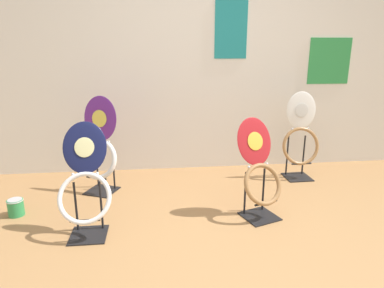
{
  "coord_description": "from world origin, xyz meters",
  "views": [
    {
      "loc": [
        -0.56,
        -2.0,
        1.43
      ],
      "look_at": [
        -0.22,
        1.07,
        0.55
      ],
      "focal_mm": 32.0,
      "sensor_mm": 36.0,
      "label": 1
    }
  ],
  "objects_px": {
    "toilet_seat_display_crimson_swirl": "(260,173)",
    "toilet_seat_display_purple_note": "(99,150)",
    "toilet_seat_display_white_plain": "(300,138)",
    "toilet_seat_display_navy_moon": "(85,184)",
    "paint_can": "(16,207)"
  },
  "relations": [
    {
      "from": "toilet_seat_display_navy_moon",
      "to": "toilet_seat_display_crimson_swirl",
      "type": "relative_size",
      "value": 1.03
    },
    {
      "from": "toilet_seat_display_navy_moon",
      "to": "toilet_seat_display_purple_note",
      "type": "height_order",
      "value": "toilet_seat_display_purple_note"
    },
    {
      "from": "toilet_seat_display_purple_note",
      "to": "toilet_seat_display_crimson_swirl",
      "type": "bearing_deg",
      "value": -25.61
    },
    {
      "from": "toilet_seat_display_white_plain",
      "to": "toilet_seat_display_navy_moon",
      "type": "bearing_deg",
      "value": -155.35
    },
    {
      "from": "toilet_seat_display_crimson_swirl",
      "to": "toilet_seat_display_purple_note",
      "type": "bearing_deg",
      "value": 154.39
    },
    {
      "from": "toilet_seat_display_navy_moon",
      "to": "paint_can",
      "type": "distance_m",
      "value": 0.86
    },
    {
      "from": "toilet_seat_display_crimson_swirl",
      "to": "toilet_seat_display_purple_note",
      "type": "xyz_separation_m",
      "value": [
        -1.43,
        0.69,
        0.05
      ]
    },
    {
      "from": "paint_can",
      "to": "toilet_seat_display_purple_note",
      "type": "bearing_deg",
      "value": 33.83
    },
    {
      "from": "toilet_seat_display_navy_moon",
      "to": "toilet_seat_display_white_plain",
      "type": "height_order",
      "value": "toilet_seat_display_white_plain"
    },
    {
      "from": "toilet_seat_display_white_plain",
      "to": "toilet_seat_display_crimson_swirl",
      "type": "distance_m",
      "value": 1.1
    },
    {
      "from": "toilet_seat_display_purple_note",
      "to": "toilet_seat_display_white_plain",
      "type": "bearing_deg",
      "value": 3.86
    },
    {
      "from": "toilet_seat_display_navy_moon",
      "to": "toilet_seat_display_crimson_swirl",
      "type": "distance_m",
      "value": 1.42
    },
    {
      "from": "toilet_seat_display_white_plain",
      "to": "toilet_seat_display_purple_note",
      "type": "distance_m",
      "value": 2.15
    },
    {
      "from": "toilet_seat_display_purple_note",
      "to": "paint_can",
      "type": "bearing_deg",
      "value": -146.17
    },
    {
      "from": "toilet_seat_display_navy_moon",
      "to": "toilet_seat_display_crimson_swirl",
      "type": "height_order",
      "value": "toilet_seat_display_navy_moon"
    }
  ]
}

